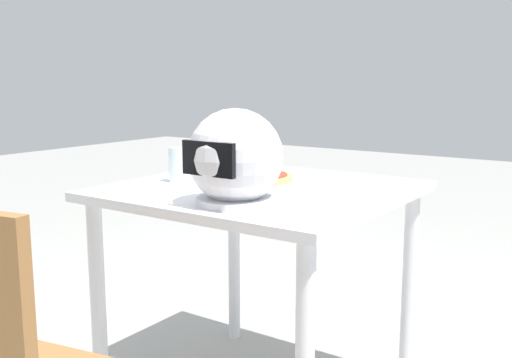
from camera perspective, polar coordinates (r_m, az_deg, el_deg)
The scene contains 5 objects.
dining_table at distance 1.97m, azimuth 0.42°, elevation -3.81°, with size 0.90×0.87×0.77m.
pizza_plate at distance 2.00m, azimuth -0.42°, elevation -0.26°, with size 0.33×0.33×0.01m, color white.
pizza at distance 2.00m, azimuth -0.41°, elevation 0.28°, with size 0.28×0.28×0.05m.
motorcycle_helmet at distance 1.66m, azimuth -2.04°, elevation 1.98°, with size 0.27×0.27×0.27m.
drinking_glass at distance 2.05m, azimuth -7.48°, elevation 1.38°, with size 0.07×0.07×0.12m, color silver.
Camera 1 is at (-1.08, 1.59, 1.12)m, focal length 41.38 mm.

